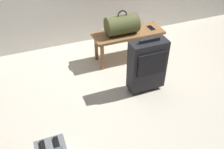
{
  "coord_description": "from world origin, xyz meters",
  "views": [
    {
      "loc": [
        -0.86,
        -2.02,
        2.09
      ],
      "look_at": [
        0.01,
        0.22,
        0.25
      ],
      "focal_mm": 40.31,
      "sensor_mm": 36.0,
      "label": 1
    }
  ],
  "objects_px": {
    "bench": "(128,36)",
    "cell_phone": "(151,28)",
    "suitcase_upright_charcoal": "(147,65)",
    "duffel_bag_olive": "(122,25)"
  },
  "relations": [
    {
      "from": "bench",
      "to": "suitcase_upright_charcoal",
      "type": "relative_size",
      "value": 1.38
    },
    {
      "from": "cell_phone",
      "to": "suitcase_upright_charcoal",
      "type": "xyz_separation_m",
      "value": [
        -0.44,
        -0.73,
        -0.06
      ]
    },
    {
      "from": "bench",
      "to": "cell_phone",
      "type": "bearing_deg",
      "value": -0.55
    },
    {
      "from": "bench",
      "to": "duffel_bag_olive",
      "type": "bearing_deg",
      "value": -180.0
    },
    {
      "from": "bench",
      "to": "duffel_bag_olive",
      "type": "xyz_separation_m",
      "value": [
        -0.1,
        -0.0,
        0.2
      ]
    },
    {
      "from": "bench",
      "to": "suitcase_upright_charcoal",
      "type": "xyz_separation_m",
      "value": [
        -0.08,
        -0.73,
        0.01
      ]
    },
    {
      "from": "suitcase_upright_charcoal",
      "to": "bench",
      "type": "bearing_deg",
      "value": 83.61
    },
    {
      "from": "duffel_bag_olive",
      "to": "suitcase_upright_charcoal",
      "type": "bearing_deg",
      "value": -88.49
    },
    {
      "from": "duffel_bag_olive",
      "to": "cell_phone",
      "type": "relative_size",
      "value": 3.06
    },
    {
      "from": "cell_phone",
      "to": "suitcase_upright_charcoal",
      "type": "height_order",
      "value": "suitcase_upright_charcoal"
    }
  ]
}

